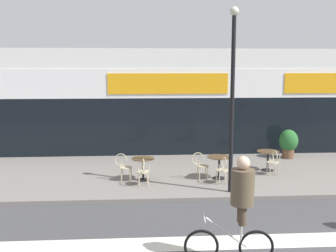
% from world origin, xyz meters
% --- Properties ---
extents(sidewalk_slab, '(40.00, 5.50, 0.12)m').
position_xyz_m(sidewalk_slab, '(0.00, 7.25, 0.06)').
color(sidewalk_slab, slate).
rests_on(sidewalk_slab, ground).
extents(storefront_facade, '(40.00, 4.06, 4.55)m').
position_xyz_m(storefront_facade, '(0.00, 11.96, 2.27)').
color(storefront_facade, silver).
rests_on(storefront_facade, ground).
extents(bistro_table_0, '(0.73, 0.73, 0.74)m').
position_xyz_m(bistro_table_0, '(-4.73, 6.35, 0.65)').
color(bistro_table_0, black).
rests_on(bistro_table_0, sidewalk_slab).
extents(bistro_table_1, '(0.79, 0.79, 0.75)m').
position_xyz_m(bistro_table_1, '(-2.21, 6.38, 0.66)').
color(bistro_table_1, black).
rests_on(bistro_table_1, sidewalk_slab).
extents(bistro_table_2, '(0.79, 0.79, 0.71)m').
position_xyz_m(bistro_table_2, '(-0.28, 7.28, 0.64)').
color(bistro_table_2, black).
rests_on(bistro_table_2, sidewalk_slab).
extents(cafe_chair_0_near, '(0.43, 0.59, 0.90)m').
position_xyz_m(cafe_chair_0_near, '(-4.73, 5.72, 0.64)').
color(cafe_chair_0_near, beige).
rests_on(cafe_chair_0_near, sidewalk_slab).
extents(cafe_chair_0_side, '(0.60, 0.45, 0.90)m').
position_xyz_m(cafe_chair_0_side, '(-5.36, 6.35, 0.64)').
color(cafe_chair_0_side, beige).
rests_on(cafe_chair_0_side, sidewalk_slab).
extents(cafe_chair_1_near, '(0.45, 0.60, 0.90)m').
position_xyz_m(cafe_chair_1_near, '(-2.20, 5.76, 0.64)').
color(cafe_chair_1_near, beige).
rests_on(cafe_chair_1_near, sidewalk_slab).
extents(cafe_chair_1_side, '(0.59, 0.43, 0.90)m').
position_xyz_m(cafe_chair_1_side, '(-2.84, 6.37, 0.64)').
color(cafe_chair_1_side, beige).
rests_on(cafe_chair_1_side, sidewalk_slab).
extents(cafe_chair_2_near, '(0.42, 0.58, 0.90)m').
position_xyz_m(cafe_chair_2_near, '(-0.28, 6.65, 0.64)').
color(cafe_chair_2_near, beige).
rests_on(cafe_chair_2_near, sidewalk_slab).
extents(planter_pot, '(0.75, 0.75, 1.17)m').
position_xyz_m(planter_pot, '(1.16, 9.12, 0.76)').
color(planter_pot, brown).
rests_on(planter_pot, sidewalk_slab).
extents(lamp_post, '(0.26, 0.26, 5.35)m').
position_xyz_m(lamp_post, '(-2.15, 4.98, 3.20)').
color(lamp_post, black).
rests_on(lamp_post, sidewalk_slab).
extents(cyclist_0, '(1.75, 0.55, 2.15)m').
position_xyz_m(cyclist_0, '(-2.90, 0.94, 1.26)').
color(cyclist_0, black).
rests_on(cyclist_0, ground).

